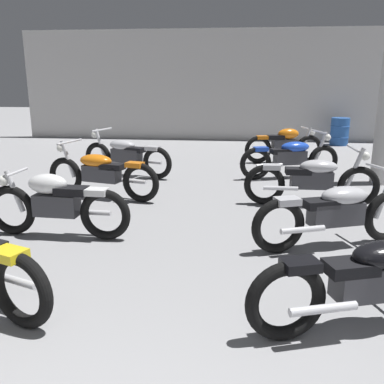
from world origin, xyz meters
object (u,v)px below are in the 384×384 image
motorcycle_left_row_4 (126,155)px  motorcycle_right_row_3 (312,179)px  motorcycle_left_row_3 (101,172)px  motorcycle_right_row_2 (337,212)px  motorcycle_right_row_5 (284,144)px  motorcycle_right_row_1 (375,279)px  motorcycle_left_row_2 (56,203)px  motorcycle_right_row_4 (291,157)px  oil_drum (340,132)px

motorcycle_left_row_4 → motorcycle_right_row_3: (3.59, -1.88, 0.00)m
motorcycle_left_row_3 → motorcycle_right_row_2: (3.56, -1.87, 0.00)m
motorcycle_left_row_4 → motorcycle_right_row_5: bearing=27.9°
motorcycle_right_row_1 → motorcycle_right_row_2: bearing=87.4°
motorcycle_left_row_2 → motorcycle_right_row_1: motorcycle_right_row_1 is taller
motorcycle_left_row_3 → motorcycle_right_row_3: (3.56, -0.09, 0.00)m
motorcycle_left_row_4 → motorcycle_right_row_1: bearing=-57.3°
motorcycle_left_row_3 → motorcycle_right_row_1: size_ratio=1.02×
motorcycle_right_row_1 → motorcycle_right_row_4: same height
motorcycle_left_row_2 → motorcycle_left_row_3: bearing=90.7°
motorcycle_left_row_3 → motorcycle_left_row_4: (-0.03, 1.79, 0.00)m
motorcycle_left_row_3 → motorcycle_right_row_2: 4.02m
motorcycle_left_row_3 → motorcycle_right_row_5: 5.04m
motorcycle_right_row_3 → oil_drum: size_ratio=2.55×
motorcycle_right_row_2 → motorcycle_right_row_5: size_ratio=1.07×
motorcycle_right_row_3 → motorcycle_right_row_5: size_ratio=1.12×
motorcycle_left_row_2 → motorcycle_right_row_3: size_ratio=0.91×
motorcycle_right_row_2 → motorcycle_right_row_4: 3.80m
motorcycle_right_row_4 → oil_drum: 5.28m
motorcycle_right_row_2 → motorcycle_right_row_4: bearing=91.8°
motorcycle_right_row_2 → motorcycle_right_row_3: same height
motorcycle_right_row_4 → motorcycle_right_row_1: bearing=-89.6°
motorcycle_left_row_2 → motorcycle_right_row_2: motorcycle_right_row_2 is taller
motorcycle_right_row_1 → motorcycle_right_row_2: size_ratio=1.01×
motorcycle_left_row_4 → motorcycle_right_row_2: size_ratio=1.01×
motorcycle_left_row_3 → motorcycle_right_row_3: bearing=-1.4°
motorcycle_left_row_3 → motorcycle_right_row_2: same height
motorcycle_left_row_2 → motorcycle_right_row_5: same height
motorcycle_right_row_3 → motorcycle_right_row_4: same height
motorcycle_left_row_2 → motorcycle_right_row_5: 6.54m
motorcycle_left_row_4 → motorcycle_right_row_3: same height
motorcycle_right_row_2 → oil_drum: motorcycle_right_row_2 is taller
motorcycle_right_row_3 → motorcycle_left_row_3: bearing=178.6°
motorcycle_left_row_3 → motorcycle_right_row_2: size_ratio=1.03×
motorcycle_right_row_2 → motorcycle_right_row_5: bearing=90.9°
motorcycle_left_row_3 → motorcycle_right_row_1: bearing=-46.5°
motorcycle_right_row_1 → motorcycle_right_row_4: (-0.04, 5.59, 0.00)m
motorcycle_right_row_1 → motorcycle_right_row_3: bearing=88.8°
motorcycle_left_row_2 → motorcycle_right_row_3: motorcycle_right_row_3 is taller
motorcycle_right_row_1 → motorcycle_right_row_3: same height
motorcycle_right_row_4 → motorcycle_right_row_5: (0.04, 1.72, 0.01)m
motorcycle_right_row_4 → motorcycle_left_row_3: bearing=-150.7°
motorcycle_left_row_3 → motorcycle_right_row_1: 5.05m
motorcycle_left_row_4 → motorcycle_right_row_1: (3.51, -5.46, 0.00)m
motorcycle_left_row_2 → oil_drum: motorcycle_left_row_2 is taller
motorcycle_right_row_4 → oil_drum: size_ratio=2.47×
motorcycle_left_row_3 → oil_drum: 8.74m
motorcycle_left_row_4 → motorcycle_left_row_3: bearing=-89.0°
motorcycle_left_row_4 → motorcycle_right_row_4: same height
motorcycle_right_row_2 → motorcycle_right_row_3: size_ratio=0.96×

